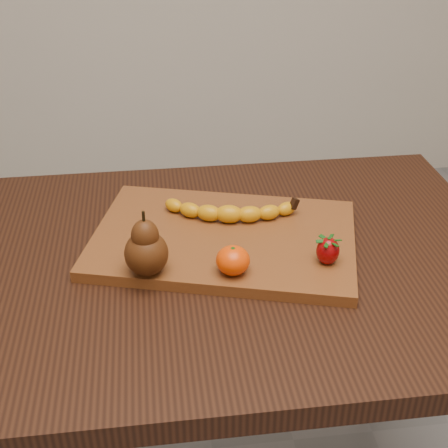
{
  "coord_description": "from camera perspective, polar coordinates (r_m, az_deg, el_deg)",
  "views": [
    {
      "loc": [
        -0.11,
        -0.88,
        1.35
      ],
      "look_at": [
        0.01,
        0.04,
        0.8
      ],
      "focal_mm": 50.0,
      "sensor_mm": 36.0,
      "label": 1
    }
  ],
  "objects": [
    {
      "name": "banana",
      "position": [
        1.11,
        0.46,
        0.92
      ],
      "size": [
        0.21,
        0.09,
        0.03
      ],
      "primitive_type": null,
      "rotation": [
        0.0,
        0.0,
        -0.19
      ],
      "color": "orange",
      "rests_on": "cutting_board"
    },
    {
      "name": "strawberry",
      "position": [
        1.01,
        9.48,
        -2.36
      ],
      "size": [
        0.04,
        0.04,
        0.05
      ],
      "primitive_type": null,
      "rotation": [
        0.0,
        0.0,
        -0.02
      ],
      "color": "#830306",
      "rests_on": "cutting_board"
    },
    {
      "name": "table",
      "position": [
        1.12,
        -0.17,
        -7.01
      ],
      "size": [
        1.0,
        0.7,
        0.76
      ],
      "color": "black",
      "rests_on": "ground"
    },
    {
      "name": "mandarin",
      "position": [
        0.98,
        0.82,
        -3.34
      ],
      "size": [
        0.06,
        0.06,
        0.05
      ],
      "primitive_type": "ellipsoid",
      "rotation": [
        0.0,
        0.0,
        0.03
      ],
      "color": "#ED3F02",
      "rests_on": "cutting_board"
    },
    {
      "name": "pear",
      "position": [
        0.97,
        -7.19,
        -1.73
      ],
      "size": [
        0.09,
        0.09,
        0.11
      ],
      "primitive_type": null,
      "rotation": [
        0.0,
        0.0,
        0.29
      ],
      "color": "#49220B",
      "rests_on": "cutting_board"
    },
    {
      "name": "cutting_board",
      "position": [
        1.09,
        0.0,
        -1.35
      ],
      "size": [
        0.51,
        0.41,
        0.02
      ],
      "primitive_type": "cube",
      "rotation": [
        0.0,
        0.0,
        -0.28
      ],
      "color": "brown",
      "rests_on": "table"
    }
  ]
}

